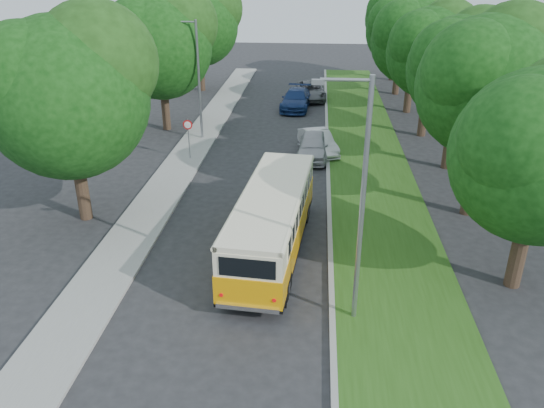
# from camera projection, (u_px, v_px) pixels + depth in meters

# --- Properties ---
(ground) EXTENTS (120.00, 120.00, 0.00)m
(ground) POSITION_uv_depth(u_px,v_px,m) (236.00, 272.00, 20.11)
(ground) COLOR #262628
(ground) RESTS_ON ground
(curb) EXTENTS (0.20, 70.00, 0.15)m
(curb) POSITION_uv_depth(u_px,v_px,m) (329.00, 216.00, 24.32)
(curb) COLOR gray
(curb) RESTS_ON ground
(grass_verge) EXTENTS (4.50, 70.00, 0.13)m
(grass_verge) POSITION_uv_depth(u_px,v_px,m) (381.00, 218.00, 24.14)
(grass_verge) COLOR #275015
(grass_verge) RESTS_ON ground
(sidewalk) EXTENTS (2.20, 70.00, 0.12)m
(sidewalk) POSITION_uv_depth(u_px,v_px,m) (151.00, 210.00, 24.98)
(sidewalk) COLOR gray
(sidewalk) RESTS_ON ground
(treeline) EXTENTS (24.27, 41.91, 9.46)m
(treeline) POSITION_uv_depth(u_px,v_px,m) (324.00, 43.00, 33.63)
(treeline) COLOR #332319
(treeline) RESTS_ON ground
(lamppost_near) EXTENTS (1.71, 0.16, 8.00)m
(lamppost_near) POSITION_uv_depth(u_px,v_px,m) (360.00, 198.00, 15.69)
(lamppost_near) COLOR gray
(lamppost_near) RESTS_ON ground
(lamppost_far) EXTENTS (1.71, 0.16, 7.50)m
(lamppost_far) POSITION_uv_depth(u_px,v_px,m) (197.00, 76.00, 33.20)
(lamppost_far) COLOR gray
(lamppost_far) RESTS_ON ground
(warning_sign) EXTENTS (0.56, 0.10, 2.50)m
(warning_sign) POSITION_uv_depth(u_px,v_px,m) (188.00, 132.00, 30.56)
(warning_sign) COLOR gray
(warning_sign) RESTS_ON ground
(vintage_bus) EXTENTS (3.17, 9.38, 2.74)m
(vintage_bus) POSITION_uv_depth(u_px,v_px,m) (272.00, 223.00, 20.84)
(vintage_bus) COLOR #FFA608
(vintage_bus) RESTS_ON ground
(car_silver) EXTENTS (1.97, 4.50, 1.51)m
(car_silver) POSITION_uv_depth(u_px,v_px,m) (313.00, 146.00, 31.33)
(car_silver) COLOR #A8A9AD
(car_silver) RESTS_ON ground
(car_white) EXTENTS (2.69, 4.38, 1.36)m
(car_white) POSITION_uv_depth(u_px,v_px,m) (318.00, 142.00, 32.21)
(car_white) COLOR silver
(car_white) RESTS_ON ground
(car_blue) EXTENTS (2.48, 5.33, 1.51)m
(car_blue) POSITION_uv_depth(u_px,v_px,m) (296.00, 99.00, 41.63)
(car_blue) COLOR navy
(car_blue) RESTS_ON ground
(car_grey) EXTENTS (2.79, 5.25, 1.41)m
(car_grey) POSITION_uv_depth(u_px,v_px,m) (311.00, 91.00, 44.53)
(car_grey) COLOR #525559
(car_grey) RESTS_ON ground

